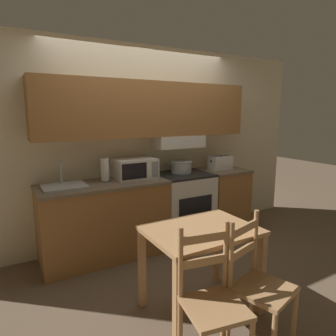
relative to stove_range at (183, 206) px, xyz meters
The scene contains 13 objects.
ground_plane 0.69m from the stove_range, 145.08° to the left, with size 16.00×16.00×0.00m, color brown.
wall_back 1.15m from the stove_range, 150.75° to the left, with size 5.20×0.38×2.55m.
lower_counter_main 1.10m from the stove_range, behind, with size 1.48×0.63×0.90m.
lower_counter_right_stub 0.67m from the stove_range, ahead, with size 0.61×0.63×0.90m.
stove_range is the anchor object (origin of this frame).
cooking_pot 0.54m from the stove_range, 80.29° to the left, with size 0.37×0.29×0.16m.
microwave 0.88m from the stove_range, behind, with size 0.51×0.38×0.24m.
toaster 0.84m from the stove_range, ahead, with size 0.33×0.19×0.19m.
sink_basin 1.60m from the stove_range, behind, with size 0.46×0.37×0.28m.
paper_towel_roll 1.20m from the stove_range, behind, with size 0.12×0.12×0.27m.
dining_table 1.57m from the stove_range, 117.10° to the right, with size 0.90×0.67×0.74m.
chair_left_of_table 2.13m from the stove_range, 117.51° to the right, with size 0.44×0.44×0.96m.
chair_right_of_table 1.98m from the stove_range, 106.63° to the right, with size 0.47×0.47×0.96m.
Camera 1 is at (-1.69, -3.60, 1.69)m, focal length 32.00 mm.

